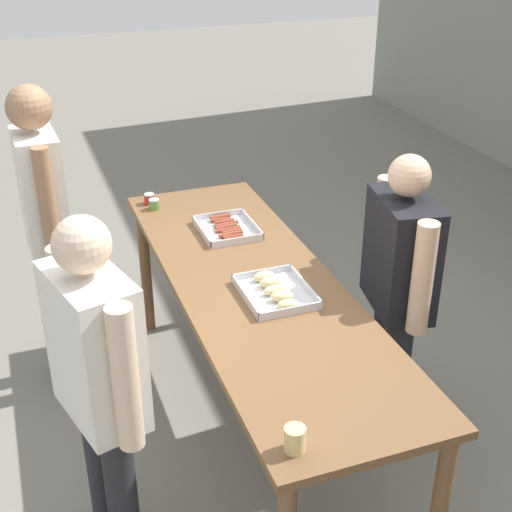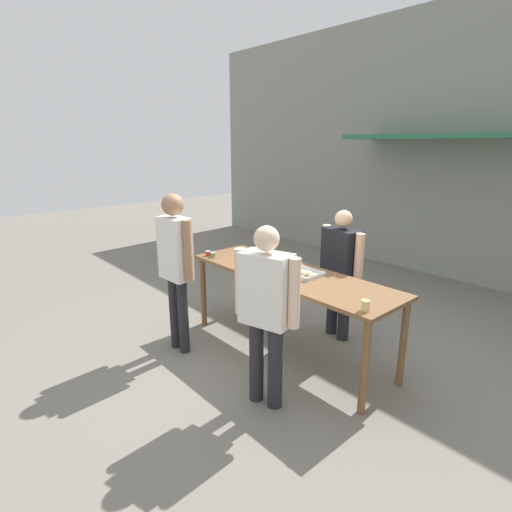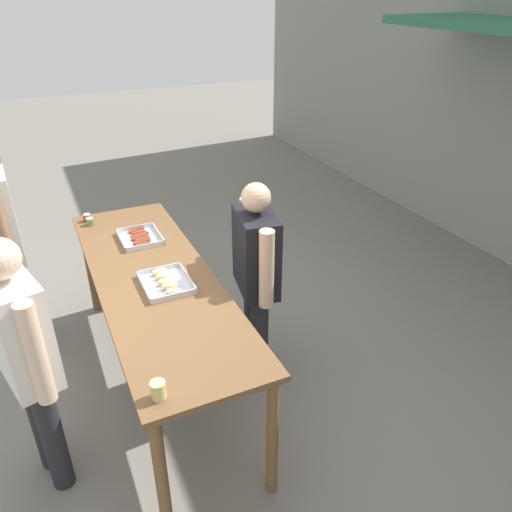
{
  "view_description": "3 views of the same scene",
  "coord_description": "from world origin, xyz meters",
  "px_view_note": "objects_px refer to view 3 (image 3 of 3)",
  "views": [
    {
      "loc": [
        2.85,
        -1.04,
        2.69
      ],
      "look_at": [
        0.0,
        0.0,
        1.09
      ],
      "focal_mm": 50.0,
      "sensor_mm": 36.0,
      "label": 1
    },
    {
      "loc": [
        2.84,
        -3.03,
        2.31
      ],
      "look_at": [
        -0.6,
        0.05,
        0.99
      ],
      "focal_mm": 28.0,
      "sensor_mm": 36.0,
      "label": 2
    },
    {
      "loc": [
        2.98,
        -0.6,
        2.74
      ],
      "look_at": [
        0.16,
        0.71,
        1.02
      ],
      "focal_mm": 35.0,
      "sensor_mm": 36.0,
      "label": 3
    }
  ],
  "objects_px": {
    "person_server_behind_table": "(256,268)",
    "beer_cup": "(158,390)",
    "condiment_jar_mustard": "(87,218)",
    "condiment_jar_ketchup": "(90,222)",
    "food_tray_sausages": "(140,238)",
    "person_customer_with_cup": "(25,350)",
    "person_customer_holding_hotdog": "(3,233)",
    "food_tray_buns": "(166,282)"
  },
  "relations": [
    {
      "from": "person_server_behind_table",
      "to": "food_tray_buns",
      "type": "bearing_deg",
      "value": -81.15
    },
    {
      "from": "condiment_jar_ketchup",
      "to": "person_customer_with_cup",
      "type": "relative_size",
      "value": 0.04
    },
    {
      "from": "person_customer_holding_hotdog",
      "to": "condiment_jar_mustard",
      "type": "bearing_deg",
      "value": -67.65
    },
    {
      "from": "food_tray_sausages",
      "to": "condiment_jar_mustard",
      "type": "bearing_deg",
      "value": -148.72
    },
    {
      "from": "condiment_jar_mustard",
      "to": "person_customer_with_cup",
      "type": "xyz_separation_m",
      "value": [
        1.67,
        -0.57,
        0.01
      ]
    },
    {
      "from": "food_tray_buns",
      "to": "person_customer_holding_hotdog",
      "type": "xyz_separation_m",
      "value": [
        -0.99,
        -0.96,
        0.13
      ]
    },
    {
      "from": "condiment_jar_ketchup",
      "to": "food_tray_buns",
      "type": "bearing_deg",
      "value": 14.81
    },
    {
      "from": "person_server_behind_table",
      "to": "beer_cup",
      "type": "bearing_deg",
      "value": -34.79
    },
    {
      "from": "person_server_behind_table",
      "to": "person_customer_with_cup",
      "type": "height_order",
      "value": "person_customer_with_cup"
    },
    {
      "from": "condiment_jar_ketchup",
      "to": "food_tray_sausages",
      "type": "bearing_deg",
      "value": 35.48
    },
    {
      "from": "condiment_jar_mustard",
      "to": "beer_cup",
      "type": "distance_m",
      "value": 2.28
    },
    {
      "from": "person_server_behind_table",
      "to": "person_customer_holding_hotdog",
      "type": "xyz_separation_m",
      "value": [
        -1.01,
        -1.62,
        0.17
      ]
    },
    {
      "from": "beer_cup",
      "to": "food_tray_sausages",
      "type": "bearing_deg",
      "value": 169.59
    },
    {
      "from": "food_tray_sausages",
      "to": "person_customer_with_cup",
      "type": "distance_m",
      "value": 1.45
    },
    {
      "from": "food_tray_sausages",
      "to": "person_server_behind_table",
      "type": "relative_size",
      "value": 0.23
    },
    {
      "from": "condiment_jar_mustard",
      "to": "condiment_jar_ketchup",
      "type": "bearing_deg",
      "value": 5.4
    },
    {
      "from": "beer_cup",
      "to": "person_customer_with_cup",
      "type": "distance_m",
      "value": 0.84
    },
    {
      "from": "condiment_jar_ketchup",
      "to": "person_customer_holding_hotdog",
      "type": "height_order",
      "value": "person_customer_holding_hotdog"
    },
    {
      "from": "condiment_jar_ketchup",
      "to": "person_server_behind_table",
      "type": "relative_size",
      "value": 0.04
    },
    {
      "from": "condiment_jar_mustard",
      "to": "beer_cup",
      "type": "bearing_deg",
      "value": 0.16
    },
    {
      "from": "food_tray_sausages",
      "to": "person_customer_holding_hotdog",
      "type": "distance_m",
      "value": 1.0
    },
    {
      "from": "food_tray_sausages",
      "to": "person_server_behind_table",
      "type": "xyz_separation_m",
      "value": [
        0.76,
        0.66,
        -0.03
      ]
    },
    {
      "from": "person_server_behind_table",
      "to": "food_tray_sausages",
      "type": "bearing_deg",
      "value": -128.94
    },
    {
      "from": "beer_cup",
      "to": "person_server_behind_table",
      "type": "bearing_deg",
      "value": 134.92
    },
    {
      "from": "food_tray_sausages",
      "to": "condiment_jar_mustard",
      "type": "height_order",
      "value": "condiment_jar_mustard"
    },
    {
      "from": "condiment_jar_mustard",
      "to": "condiment_jar_ketchup",
      "type": "xyz_separation_m",
      "value": [
        0.09,
        0.01,
        0.0
      ]
    },
    {
      "from": "condiment_jar_ketchup",
      "to": "person_customer_holding_hotdog",
      "type": "relative_size",
      "value": 0.04
    },
    {
      "from": "food_tray_sausages",
      "to": "person_customer_holding_hotdog",
      "type": "relative_size",
      "value": 0.2
    },
    {
      "from": "food_tray_sausages",
      "to": "condiment_jar_ketchup",
      "type": "height_order",
      "value": "condiment_jar_ketchup"
    },
    {
      "from": "food_tray_buns",
      "to": "person_customer_holding_hotdog",
      "type": "relative_size",
      "value": 0.22
    },
    {
      "from": "person_customer_holding_hotdog",
      "to": "person_customer_with_cup",
      "type": "relative_size",
      "value": 1.08
    },
    {
      "from": "person_server_behind_table",
      "to": "person_customer_holding_hotdog",
      "type": "distance_m",
      "value": 1.91
    },
    {
      "from": "food_tray_sausages",
      "to": "condiment_jar_mustard",
      "type": "distance_m",
      "value": 0.63
    },
    {
      "from": "condiment_jar_mustard",
      "to": "person_customer_with_cup",
      "type": "relative_size",
      "value": 0.04
    },
    {
      "from": "condiment_jar_ketchup",
      "to": "person_customer_with_cup",
      "type": "xyz_separation_m",
      "value": [
        1.58,
        -0.58,
        0.01
      ]
    },
    {
      "from": "food_tray_sausages",
      "to": "person_customer_holding_hotdog",
      "type": "xyz_separation_m",
      "value": [
        -0.24,
        -0.96,
        0.13
      ]
    },
    {
      "from": "food_tray_sausages",
      "to": "beer_cup",
      "type": "bearing_deg",
      "value": -10.41
    },
    {
      "from": "food_tray_sausages",
      "to": "beer_cup",
      "type": "distance_m",
      "value": 1.77
    },
    {
      "from": "beer_cup",
      "to": "person_customer_with_cup",
      "type": "bearing_deg",
      "value": -136.27
    },
    {
      "from": "food_tray_buns",
      "to": "condiment_jar_mustard",
      "type": "distance_m",
      "value": 1.32
    },
    {
      "from": "food_tray_buns",
      "to": "condiment_jar_ketchup",
      "type": "xyz_separation_m",
      "value": [
        -1.19,
        -0.32,
        0.01
      ]
    },
    {
      "from": "beer_cup",
      "to": "person_customer_holding_hotdog",
      "type": "height_order",
      "value": "person_customer_holding_hotdog"
    }
  ]
}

